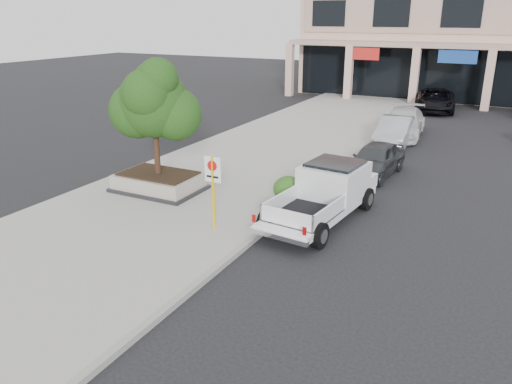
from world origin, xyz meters
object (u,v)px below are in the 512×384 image
Objects in this scene: curb_car_b at (395,132)px; planter at (159,182)px; no_parking_sign at (213,183)px; curb_car_d at (435,100)px; pickup_truck at (321,195)px; planter_tree at (159,103)px; curb_car_a at (375,159)px; curb_car_c at (403,123)px.

planter is at bearing -121.03° from curb_car_b.
curb_car_d is at bearing 83.66° from no_parking_sign.
curb_car_b is (2.45, 13.61, -0.91)m from no_parking_sign.
planter is 0.57× the size of pickup_truck.
planter_tree is at bearing 48.97° from planter.
curb_car_a is 0.73× the size of curb_car_d.
pickup_truck is 13.52m from curb_car_c.
curb_car_c is at bearing 89.08° from curb_car_b.
planter_tree is at bearing -172.59° from pickup_truck.
curb_car_c reaches higher than curb_car_a.
curb_car_a is (6.60, 6.00, 0.21)m from planter.
planter_tree reaches higher than curb_car_c.
planter is 0.80× the size of planter_tree.
planter is 6.30m from pickup_truck.
no_parking_sign is (3.73, -2.12, 1.16)m from planter.
no_parking_sign is 8.66m from curb_car_a.
planter is 0.80× the size of curb_car_a.
pickup_truck reaches higher than curb_car_d.
curb_car_d is at bearing 74.05° from planter.
no_parking_sign is 0.57× the size of curb_car_a.
pickup_truck is 1.27× the size of curb_car_b.
curb_car_c is at bearing 98.87° from curb_car_a.
curb_car_b reaches higher than curb_car_a.
planter_tree reaches higher than no_parking_sign.
pickup_truck is at bearing 43.58° from no_parking_sign.
curb_car_d is (0.21, 22.41, -0.11)m from pickup_truck.
planter_tree is 9.13m from curb_car_a.
curb_car_b is 0.80× the size of curb_car_d.
curb_car_b is at bearing -99.49° from curb_car_d.
curb_car_a is at bearing 92.76° from pickup_truck.
curb_car_b is at bearing 99.61° from curb_car_a.
planter_tree is at bearing -132.60° from curb_car_a.
planter is at bearing 150.46° from no_parking_sign.
planter is 0.58× the size of curb_car_d.
curb_car_b is at bearing 61.92° from planter_tree.
curb_car_b is 0.85× the size of curb_car_c.
curb_car_a is 5.51m from curb_car_b.
pickup_truck is (6.28, 0.31, 0.40)m from planter.
planter is at bearing -113.88° from curb_car_d.
curb_car_b is 11.22m from curb_car_d.
no_parking_sign is at bearing -102.95° from curb_car_b.
planter_tree is at bearing -113.67° from curb_car_d.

